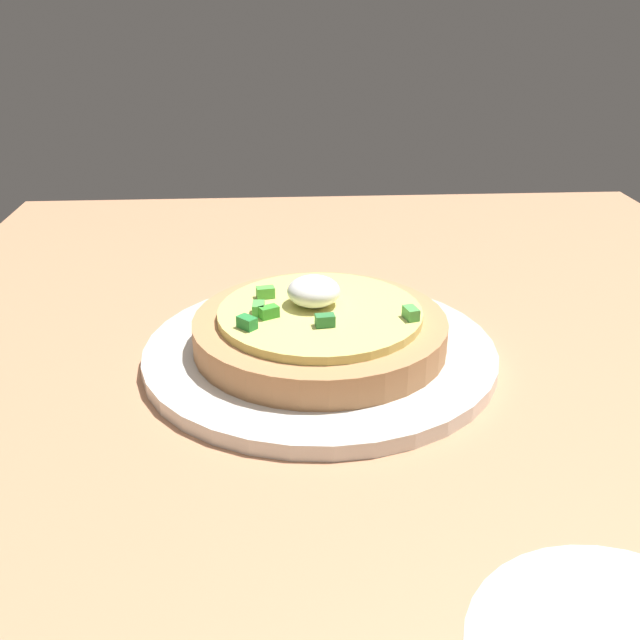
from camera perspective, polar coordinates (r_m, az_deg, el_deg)
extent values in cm
cube|color=tan|center=(47.30, 5.45, -8.41)|extent=(102.42, 76.35, 2.96)
cylinder|color=silver|center=(51.80, 0.00, -2.55)|extent=(25.04, 25.04, 1.09)
cylinder|color=tan|center=(51.07, 0.00, -0.92)|extent=(17.91, 17.91, 2.19)
cylinder|color=#E1D370|center=(50.47, 0.00, 0.52)|extent=(14.32, 14.32, 0.62)
ellipsoid|color=white|center=(50.70, -0.50, 2.30)|extent=(3.74, 3.74, 2.08)
cube|color=#53B54C|center=(49.68, -4.88, 0.91)|extent=(1.32, 0.87, 0.80)
cube|color=#4FAA4D|center=(49.18, 7.19, 0.54)|extent=(1.44, 1.09, 0.80)
cube|color=#307D3D|center=(47.73, 0.40, -0.03)|extent=(0.94, 1.36, 0.80)
cube|color=green|center=(49.09, -4.06, 0.64)|extent=(1.30, 1.51, 0.80)
cube|color=#298C3D|center=(47.67, -5.78, -0.20)|extent=(1.47, 1.47, 0.80)
cube|color=#55B745|center=(52.31, -4.33, 2.20)|extent=(1.02, 1.40, 0.80)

